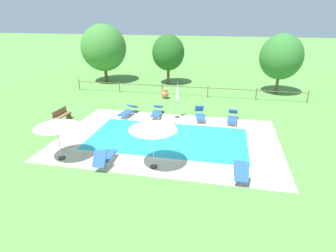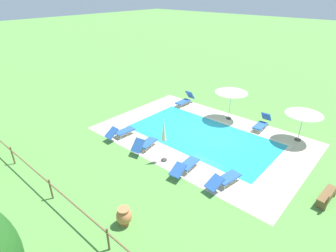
# 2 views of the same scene
# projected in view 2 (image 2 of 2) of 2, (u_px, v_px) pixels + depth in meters

# --- Properties ---
(ground_plane) EXTENTS (160.00, 160.00, 0.00)m
(ground_plane) POSITION_uv_depth(u_px,v_px,m) (202.00, 136.00, 17.58)
(ground_plane) COLOR #599342
(pool_deck_paving) EXTENTS (12.90, 8.47, 0.01)m
(pool_deck_paving) POSITION_uv_depth(u_px,v_px,m) (202.00, 136.00, 17.58)
(pool_deck_paving) COLOR beige
(pool_deck_paving) RESTS_ON ground
(swimming_pool_water) EXTENTS (9.25, 4.82, 0.01)m
(swimming_pool_water) POSITION_uv_depth(u_px,v_px,m) (202.00, 136.00, 17.58)
(swimming_pool_water) COLOR #23A8C1
(swimming_pool_water) RESTS_ON ground
(pool_coping_rim) EXTENTS (9.73, 5.30, 0.01)m
(pool_coping_rim) POSITION_uv_depth(u_px,v_px,m) (202.00, 136.00, 17.58)
(pool_coping_rim) COLOR beige
(pool_coping_rim) RESTS_ON ground
(sun_lounger_north_near_steps) EXTENTS (0.94, 2.01, 0.92)m
(sun_lounger_north_near_steps) POSITION_uv_depth(u_px,v_px,m) (145.00, 144.00, 15.97)
(sun_lounger_north_near_steps) COLOR #2856A8
(sun_lounger_north_near_steps) RESTS_ON ground
(sun_lounger_north_mid) EXTENTS (0.93, 2.14, 0.72)m
(sun_lounger_north_mid) POSITION_uv_depth(u_px,v_px,m) (225.00, 179.00, 13.07)
(sun_lounger_north_mid) COLOR #2856A8
(sun_lounger_north_mid) RESTS_ON ground
(sun_lounger_north_far) EXTENTS (0.79, 2.12, 0.71)m
(sun_lounger_north_far) POSITION_uv_depth(u_px,v_px,m) (186.00, 165.00, 14.09)
(sun_lounger_north_far) COLOR #2856A8
(sun_lounger_north_far) RESTS_ON ground
(sun_lounger_north_end) EXTENTS (0.61, 1.84, 1.01)m
(sun_lounger_north_end) POSITION_uv_depth(u_px,v_px,m) (185.00, 100.00, 22.10)
(sun_lounger_north_end) COLOR #2856A8
(sun_lounger_north_end) RESTS_ON ground
(sun_lounger_south_near_corner) EXTENTS (0.71, 2.04, 0.82)m
(sun_lounger_south_near_corner) POSITION_uv_depth(u_px,v_px,m) (121.00, 132.00, 17.32)
(sun_lounger_south_near_corner) COLOR #2856A8
(sun_lounger_south_near_corner) RESTS_ON ground
(sun_lounger_south_mid) EXTENTS (0.68, 1.89, 0.98)m
(sun_lounger_south_mid) POSITION_uv_depth(u_px,v_px,m) (262.00, 123.00, 18.35)
(sun_lounger_south_mid) COLOR #2856A8
(sun_lounger_south_mid) RESTS_ON ground
(patio_umbrella_open_foreground) EXTENTS (2.24, 2.24, 2.37)m
(patio_umbrella_open_foreground) POSITION_uv_depth(u_px,v_px,m) (232.00, 91.00, 18.88)
(patio_umbrella_open_foreground) COLOR #383838
(patio_umbrella_open_foreground) RESTS_ON ground
(patio_umbrella_open_by_bench) EXTENTS (2.16, 2.16, 2.23)m
(patio_umbrella_open_by_bench) POSITION_uv_depth(u_px,v_px,m) (305.00, 111.00, 16.20)
(patio_umbrella_open_by_bench) COLOR #383838
(patio_umbrella_open_by_bench) RESTS_ON ground
(patio_umbrella_closed_row_mid_west) EXTENTS (0.32, 0.32, 2.54)m
(patio_umbrella_closed_row_mid_west) POSITION_uv_depth(u_px,v_px,m) (164.00, 133.00, 14.32)
(patio_umbrella_closed_row_mid_west) COLOR #383838
(patio_umbrella_closed_row_mid_west) RESTS_ON ground
(wooden_bench_lawn_side) EXTENTS (0.54, 1.53, 0.87)m
(wooden_bench_lawn_side) POSITION_uv_depth(u_px,v_px,m) (330.00, 194.00, 11.97)
(wooden_bench_lawn_side) COLOR brown
(wooden_bench_lawn_side) RESTS_ON ground
(terracotta_urn_near_fence) EXTENTS (0.63, 0.63, 0.82)m
(terracotta_urn_near_fence) POSITION_uv_depth(u_px,v_px,m) (124.00, 216.00, 10.86)
(terracotta_urn_near_fence) COLOR #C67547
(terracotta_urn_near_fence) RESTS_ON ground
(perimeter_fence) EXTENTS (20.60, 0.08, 1.05)m
(perimeter_fence) POSITION_uv_depth(u_px,v_px,m) (76.00, 208.00, 10.88)
(perimeter_fence) COLOR brown
(perimeter_fence) RESTS_ON ground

